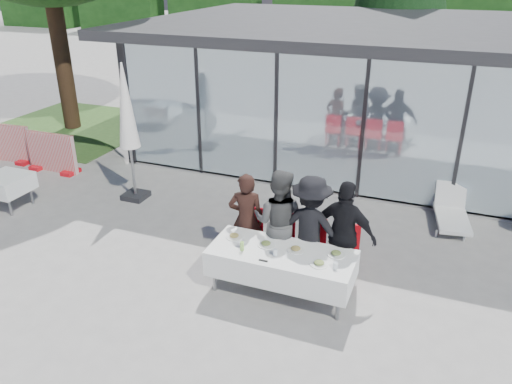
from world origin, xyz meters
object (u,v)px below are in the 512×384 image
at_px(plate_c, 296,249).
at_px(spare_table_left, 7,184).
at_px(juice_bottle, 242,246).
at_px(folded_eyeglasses, 263,261).
at_px(dining_table, 281,263).
at_px(plate_b, 266,244).
at_px(plate_d, 336,254).
at_px(diner_a, 246,219).
at_px(diner_d, 344,234).
at_px(diner_chair_a, 249,232).
at_px(diner_b, 279,221).
at_px(diner_chair_b, 281,238).
at_px(lounger, 452,211).
at_px(diner_chair_c, 311,244).
at_px(plate_extra, 319,263).
at_px(diner_c, 310,228).
at_px(diner_chair_d, 344,250).
at_px(plate_a, 234,236).
at_px(market_umbrella, 127,114).

xyz_separation_m(plate_c, spare_table_left, (-6.58, 0.65, -0.22)).
xyz_separation_m(juice_bottle, folded_eyeglasses, (0.42, -0.17, -0.07)).
bearing_deg(dining_table, plate_b, 163.42).
relative_size(plate_c, plate_d, 1.00).
height_order(diner_a, diner_d, diner_d).
height_order(plate_d, folded_eyeglasses, plate_d).
relative_size(plate_b, spare_table_left, 0.32).
height_order(diner_chair_a, diner_b, diner_b).
relative_size(diner_b, diner_chair_b, 1.87).
xyz_separation_m(spare_table_left, lounger, (8.83, 2.73, -0.30)).
height_order(diner_chair_a, plate_d, diner_chair_a).
bearing_deg(diner_chair_c, plate_c, -97.44).
bearing_deg(dining_table, diner_chair_a, 138.66).
height_order(plate_extra, juice_bottle, juice_bottle).
distance_m(folded_eyeglasses, spare_table_left, 6.32).
distance_m(diner_chair_a, diner_c, 1.19).
bearing_deg(lounger, diner_b, -133.54).
bearing_deg(plate_d, folded_eyeglasses, -149.99).
distance_m(diner_a, plate_extra, 1.68).
relative_size(diner_d, plate_d, 6.58).
xyz_separation_m(diner_a, plate_d, (1.66, -0.43, -0.06)).
height_order(diner_chair_a, plate_b, diner_chair_a).
bearing_deg(plate_b, diner_a, 135.93).
height_order(diner_chair_d, plate_a, diner_chair_d).
xyz_separation_m(diner_chair_d, market_umbrella, (-5.00, 1.39, 1.39)).
xyz_separation_m(diner_a, diner_b, (0.58, 0.00, 0.07)).
relative_size(spare_table_left, market_umbrella, 0.29).
height_order(diner_d, juice_bottle, diner_d).
relative_size(diner_chair_b, diner_chair_c, 1.00).
height_order(plate_b, market_umbrella, market_umbrella).
xyz_separation_m(plate_a, spare_table_left, (-5.53, 0.63, -0.22)).
distance_m(diner_c, plate_c, 0.54).
height_order(diner_a, plate_a, diner_a).
distance_m(dining_table, diner_b, 0.78).
height_order(diner_chair_a, market_umbrella, market_umbrella).
xyz_separation_m(diner_a, spare_table_left, (-5.54, 0.13, -0.28)).
distance_m(plate_b, plate_extra, 0.96).
relative_size(plate_extra, juice_bottle, 1.88).
height_order(plate_d, spare_table_left, plate_d).
height_order(diner_chair_a, plate_a, diner_chair_a).
xyz_separation_m(diner_b, folded_eyeglasses, (0.10, -0.99, -0.15)).
bearing_deg(plate_d, spare_table_left, 175.60).
relative_size(diner_chair_a, folded_eyeglasses, 6.96).
relative_size(diner_a, diner_chair_d, 1.72).
bearing_deg(diner_a, plate_d, 150.35).
bearing_deg(diner_chair_d, plate_d, -92.93).
distance_m(juice_bottle, folded_eyeglasses, 0.45).
bearing_deg(diner_d, diner_chair_a, 7.27).
height_order(diner_a, plate_extra, diner_a).
xyz_separation_m(plate_a, juice_bottle, (0.27, -0.32, 0.05)).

